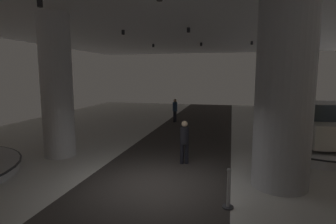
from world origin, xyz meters
name	(u,v)px	position (x,y,z in m)	size (l,w,h in m)	color
ground	(153,187)	(0.00, 0.00, -0.02)	(24.00, 44.00, 0.06)	silver
column_right	(284,92)	(3.57, 0.90, 2.75)	(1.57, 1.57, 5.50)	#ADADB2
column_left	(57,87)	(-4.48, 2.01, 2.75)	(1.19, 1.19, 5.50)	silver
display_platform_mid_right	(319,146)	(5.85, 5.18, 0.21)	(5.45, 5.45, 0.38)	silver
display_car_mid_right	(321,125)	(5.85, 5.15, 1.14)	(2.41, 4.32, 1.71)	silver
display_platform_deep_right	(287,109)	(7.04, 18.56, 0.17)	(5.58, 5.58, 0.31)	#333338
display_car_deep_right	(287,99)	(7.03, 18.59, 1.08)	(3.79, 4.50, 1.71)	navy
visitor_walking_near	(175,109)	(-1.59, 10.62, 0.91)	(0.32, 0.32, 1.59)	black
visitor_walking_far	(184,139)	(0.54, 2.18, 0.91)	(0.32, 0.32, 1.59)	black
stanchion_a	(228,193)	(2.14, -0.81, 0.37)	(0.28, 0.28, 1.01)	#333338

